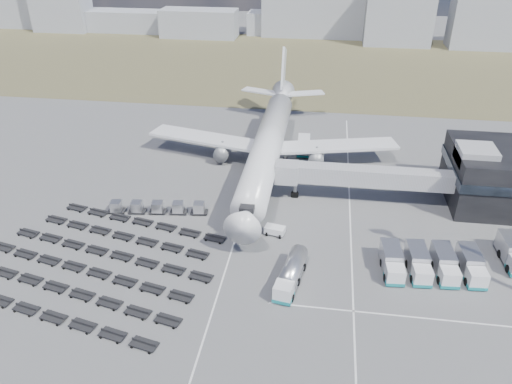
# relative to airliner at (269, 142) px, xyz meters

# --- Properties ---
(ground) EXTENTS (420.00, 420.00, 0.00)m
(ground) POSITION_rel_airliner_xyz_m (0.00, -32.38, -5.29)
(ground) COLOR #565659
(ground) RESTS_ON ground
(grass_strip) EXTENTS (420.00, 90.00, 0.01)m
(grass_strip) POSITION_rel_airliner_xyz_m (0.00, 77.62, -5.29)
(grass_strip) COLOR brown
(grass_strip) RESTS_ON ground
(lane_markings) EXTENTS (47.12, 110.00, 0.01)m
(lane_markings) POSITION_rel_airliner_xyz_m (9.77, -29.38, -5.29)
(lane_markings) COLOR silver
(lane_markings) RESTS_ON ground
(jet_bridge) EXTENTS (30.30, 3.80, 7.05)m
(jet_bridge) POSITION_rel_airliner_xyz_m (15.90, -11.95, -0.24)
(jet_bridge) COLOR #939399
(jet_bridge) RESTS_ON ground
(airliner) EXTENTS (51.59, 64.53, 17.62)m
(airliner) POSITION_rel_airliner_xyz_m (0.00, 0.00, 0.00)
(airliner) COLOR silver
(airliner) RESTS_ON ground
(skyline) EXTENTS (323.99, 25.40, 25.61)m
(skyline) POSITION_rel_airliner_xyz_m (-2.67, 119.51, 4.83)
(skyline) COLOR #989CA6
(skyline) RESTS_ON ground
(fuel_tanker) EXTENTS (4.19, 10.25, 3.22)m
(fuel_tanker) POSITION_rel_airliner_xyz_m (7.49, -35.88, -3.68)
(fuel_tanker) COLOR silver
(fuel_tanker) RESTS_ON ground
(pushback_tug) EXTENTS (3.44, 2.37, 1.43)m
(pushback_tug) POSITION_rel_airliner_xyz_m (4.00, -24.38, -4.58)
(pushback_tug) COLOR silver
(pushback_tug) RESTS_ON ground
(catering_truck) EXTENTS (2.81, 6.45, 2.92)m
(catering_truck) POSITION_rel_airliner_xyz_m (6.60, 7.49, -3.80)
(catering_truck) COLOR silver
(catering_truck) RESTS_ON ground
(service_trucks_near) EXTENTS (14.07, 8.41, 3.02)m
(service_trucks_near) POSITION_rel_airliner_xyz_m (26.96, -30.83, -3.65)
(service_trucks_near) COLOR silver
(service_trucks_near) RESTS_ON ground
(uld_row) EXTENTS (17.13, 3.64, 1.87)m
(uld_row) POSITION_rel_airliner_xyz_m (-16.47, -20.76, -4.17)
(uld_row) COLOR black
(uld_row) RESTS_ON ground
(baggage_dollies) EXTENTS (37.52, 31.23, 0.79)m
(baggage_dollies) POSITION_rel_airliner_xyz_m (-21.17, -35.81, -4.90)
(baggage_dollies) COLOR black
(baggage_dollies) RESTS_ON ground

